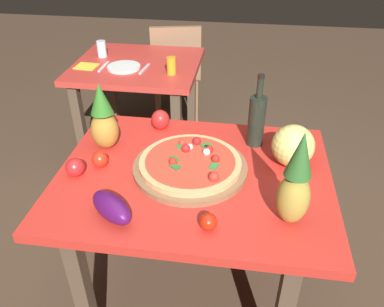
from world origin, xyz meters
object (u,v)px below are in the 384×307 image
(pizza, at_px, (191,162))
(knife_utensil, at_px, (144,69))
(tomato_at_corner, at_px, (208,222))
(tomato_by_bottle, at_px, (75,167))
(dining_chair, at_px, (176,67))
(pineapple_left, at_px, (103,120))
(bell_pepper, at_px, (160,120))
(drinking_glass_juice, at_px, (171,66))
(pizza_board, at_px, (190,168))
(fork_utensil, at_px, (104,66))
(background_table, at_px, (138,80))
(wine_bottle, at_px, (257,119))
(display_table, at_px, (194,191))
(eggplant, at_px, (112,207))
(napkin_folded, at_px, (87,66))
(melon, at_px, (293,146))
(tomato_near_board, at_px, (100,159))
(dinner_plate, at_px, (124,67))
(drinking_glass_water, at_px, (102,49))

(pizza, xyz_separation_m, knife_utensil, (-0.47, 1.06, -0.04))
(tomato_at_corner, bearing_deg, tomato_by_bottle, 158.27)
(dining_chair, distance_m, pineapple_left, 1.70)
(bell_pepper, bearing_deg, drinking_glass_juice, 96.41)
(pizza, bearing_deg, pizza_board, -128.16)
(drinking_glass_juice, bearing_deg, fork_utensil, 173.82)
(background_table, xyz_separation_m, wine_bottle, (0.81, -0.92, 0.25))
(display_table, xyz_separation_m, eggplant, (-0.25, -0.30, 0.14))
(pineapple_left, distance_m, napkin_folded, 1.05)
(pineapple_left, distance_m, melon, 0.82)
(fork_utensil, bearing_deg, tomato_by_bottle, -74.00)
(tomato_near_board, bearing_deg, drinking_glass_juice, 84.16)
(bell_pepper, relative_size, eggplant, 0.49)
(pineapple_left, xyz_separation_m, melon, (0.82, -0.01, -0.05))
(drinking_glass_juice, distance_m, napkin_folded, 0.59)
(dining_chair, xyz_separation_m, melon, (0.81, -1.67, 0.35))
(display_table, relative_size, eggplant, 5.64)
(tomato_at_corner, relative_size, napkin_folded, 0.45)
(pizza, bearing_deg, wine_bottle, 43.31)
(display_table, xyz_separation_m, tomato_near_board, (-0.40, -0.01, 0.13))
(pineapple_left, bearing_deg, drinking_glass_juice, 81.69)
(pizza_board, distance_m, tomato_near_board, 0.38)
(wine_bottle, height_order, tomato_near_board, wine_bottle)
(background_table, bearing_deg, tomato_at_corner, -66.28)
(dining_chair, bearing_deg, tomato_by_bottle, 75.65)
(display_table, xyz_separation_m, dinner_plate, (-0.62, 1.08, 0.10))
(dinner_plate, bearing_deg, knife_utensil, 0.00)
(dining_chair, distance_m, bell_pepper, 1.49)
(dinner_plate, xyz_separation_m, napkin_folded, (-0.26, -0.01, -0.01))
(tomato_near_board, relative_size, napkin_folded, 0.49)
(pizza, height_order, dinner_plate, pizza)
(knife_utensil, bearing_deg, tomato_near_board, -80.12)
(pineapple_left, distance_m, tomato_near_board, 0.19)
(pineapple_left, xyz_separation_m, bell_pepper, (0.21, 0.20, -0.09))
(melon, xyz_separation_m, bell_pepper, (-0.61, 0.22, -0.04))
(tomato_by_bottle, distance_m, drinking_glass_juice, 1.13)
(wine_bottle, distance_m, tomato_near_board, 0.71)
(pizza_board, relative_size, knife_utensil, 2.65)
(dining_chair, height_order, tomato_by_bottle, dining_chair)
(display_table, height_order, dining_chair, dining_chair)
(dining_chair, height_order, pineapple_left, pineapple_left)
(pizza_board, distance_m, tomato_by_bottle, 0.47)
(pizza_board, distance_m, pizza, 0.03)
(background_table, distance_m, pineapple_left, 1.09)
(pineapple_left, relative_size, knife_utensil, 1.73)
(tomato_near_board, bearing_deg, pizza, 4.54)
(drinking_glass_water, bearing_deg, dining_chair, 50.79)
(tomato_at_corner, height_order, knife_utensil, tomato_at_corner)
(background_table, xyz_separation_m, pizza_board, (0.55, -1.17, 0.14))
(background_table, bearing_deg, napkin_folded, -159.36)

